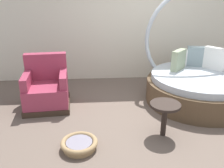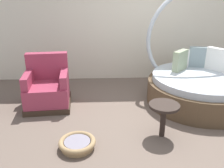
{
  "view_description": "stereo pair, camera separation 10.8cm",
  "coord_description": "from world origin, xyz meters",
  "px_view_note": "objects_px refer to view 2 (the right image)",
  "views": [
    {
      "loc": [
        -0.94,
        -3.54,
        2.06
      ],
      "look_at": [
        -0.67,
        0.26,
        0.55
      ],
      "focal_mm": 38.99,
      "sensor_mm": 36.0,
      "label": 1
    },
    {
      "loc": [
        -0.84,
        -3.55,
        2.06
      ],
      "look_at": [
        -0.67,
        0.26,
        0.55
      ],
      "focal_mm": 38.99,
      "sensor_mm": 36.0,
      "label": 2
    }
  ],
  "objects_px": {
    "round_daybed": "(199,82)",
    "pet_basket": "(77,144)",
    "side_table": "(164,110)",
    "red_armchair": "(48,88)"
  },
  "relations": [
    {
      "from": "red_armchair",
      "to": "pet_basket",
      "type": "xyz_separation_m",
      "value": [
        0.65,
        -1.37,
        -0.26
      ]
    },
    {
      "from": "round_daybed",
      "to": "pet_basket",
      "type": "relative_size",
      "value": 4.1
    },
    {
      "from": "round_daybed",
      "to": "side_table",
      "type": "distance_m",
      "value": 1.53
    },
    {
      "from": "pet_basket",
      "to": "side_table",
      "type": "relative_size",
      "value": 0.98
    },
    {
      "from": "red_armchair",
      "to": "side_table",
      "type": "relative_size",
      "value": 1.81
    },
    {
      "from": "red_armchair",
      "to": "round_daybed",
      "type": "bearing_deg",
      "value": 1.32
    },
    {
      "from": "side_table",
      "to": "pet_basket",
      "type": "bearing_deg",
      "value": -168.42
    },
    {
      "from": "side_table",
      "to": "round_daybed",
      "type": "bearing_deg",
      "value": 50.5
    },
    {
      "from": "red_armchair",
      "to": "side_table",
      "type": "xyz_separation_m",
      "value": [
        1.89,
        -1.12,
        0.1
      ]
    },
    {
      "from": "pet_basket",
      "to": "side_table",
      "type": "height_order",
      "value": "side_table"
    }
  ]
}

